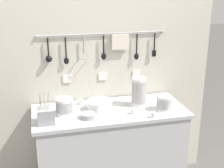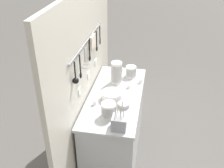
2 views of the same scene
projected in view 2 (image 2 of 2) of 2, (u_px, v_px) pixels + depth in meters
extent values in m
plane|color=#514F4C|center=(115.00, 154.00, 3.24)|extent=(20.00, 20.00, 0.00)
cube|color=#B7BABC|center=(115.00, 96.00, 2.81)|extent=(1.29, 0.55, 0.03)
cube|color=#B7BABC|center=(115.00, 127.00, 3.03)|extent=(1.24, 0.53, 0.84)
cube|color=beige|center=(87.00, 83.00, 2.79)|extent=(2.09, 0.04, 1.96)
cylinder|color=#93969E|center=(87.00, 40.00, 2.54)|extent=(1.11, 0.01, 0.01)
sphere|color=#93969E|center=(69.00, 65.00, 2.07)|extent=(0.02, 0.02, 0.02)
sphere|color=#93969E|center=(100.00, 23.00, 3.01)|extent=(0.02, 0.02, 0.02)
cylinder|color=black|center=(75.00, 70.00, 2.19)|extent=(0.01, 0.01, 0.16)
sphere|color=black|center=(76.00, 81.00, 2.24)|extent=(0.06, 0.06, 0.06)
cylinder|color=#93969E|center=(73.00, 61.00, 2.15)|extent=(0.01, 0.01, 0.02)
cylinder|color=black|center=(80.00, 64.00, 2.32)|extent=(0.01, 0.01, 0.18)
ellipsoid|color=black|center=(81.00, 75.00, 2.38)|extent=(0.04, 0.02, 0.06)
cylinder|color=#93969E|center=(78.00, 54.00, 2.27)|extent=(0.01, 0.01, 0.02)
cylinder|color=#93969E|center=(85.00, 55.00, 2.44)|extent=(0.01, 0.01, 0.15)
torus|color=#93969E|center=(85.00, 66.00, 2.50)|extent=(0.10, 0.10, 0.01)
cylinder|color=#93969E|center=(83.00, 47.00, 2.40)|extent=(0.01, 0.01, 0.02)
cylinder|color=black|center=(89.00, 49.00, 2.59)|extent=(0.01, 0.01, 0.16)
ellipsoid|color=black|center=(90.00, 58.00, 2.65)|extent=(0.04, 0.02, 0.06)
cylinder|color=#93969E|center=(88.00, 40.00, 2.55)|extent=(0.01, 0.01, 0.02)
cube|color=beige|center=(93.00, 42.00, 2.71)|extent=(0.15, 0.02, 0.13)
cylinder|color=#93969E|center=(92.00, 35.00, 2.68)|extent=(0.01, 0.01, 0.02)
cylinder|color=black|center=(96.00, 39.00, 2.86)|extent=(0.01, 0.01, 0.18)
ellipsoid|color=black|center=(97.00, 49.00, 2.91)|extent=(0.04, 0.02, 0.06)
cylinder|color=#93969E|center=(95.00, 30.00, 2.81)|extent=(0.01, 0.01, 0.02)
cylinder|color=black|center=(100.00, 33.00, 2.99)|extent=(0.01, 0.01, 0.16)
cube|color=black|center=(100.00, 42.00, 3.05)|extent=(0.04, 0.01, 0.06)
cylinder|color=#93969E|center=(99.00, 25.00, 2.95)|extent=(0.01, 0.01, 0.02)
cube|color=white|center=(80.00, 91.00, 2.46)|extent=(0.07, 0.01, 0.07)
cube|color=white|center=(88.00, 75.00, 2.74)|extent=(0.07, 0.01, 0.07)
cube|color=white|center=(96.00, 62.00, 3.01)|extent=(0.07, 0.01, 0.07)
cylinder|color=white|center=(116.00, 80.00, 3.02)|extent=(0.12, 0.12, 0.05)
cylinder|color=white|center=(116.00, 78.00, 3.00)|extent=(0.12, 0.12, 0.05)
cylinder|color=white|center=(116.00, 76.00, 2.99)|extent=(0.12, 0.12, 0.05)
cylinder|color=white|center=(116.00, 74.00, 2.97)|extent=(0.12, 0.12, 0.05)
cylinder|color=white|center=(117.00, 71.00, 2.96)|extent=(0.12, 0.12, 0.05)
cylinder|color=white|center=(117.00, 69.00, 2.94)|extent=(0.12, 0.12, 0.05)
cylinder|color=white|center=(117.00, 67.00, 2.93)|extent=(0.12, 0.12, 0.05)
cylinder|color=white|center=(117.00, 65.00, 2.91)|extent=(0.12, 0.12, 0.05)
cylinder|color=white|center=(131.00, 75.00, 3.14)|extent=(0.12, 0.12, 0.04)
cylinder|color=white|center=(131.00, 73.00, 3.13)|extent=(0.12, 0.12, 0.04)
cylinder|color=white|center=(131.00, 71.00, 3.12)|extent=(0.12, 0.12, 0.04)
cylinder|color=white|center=(131.00, 70.00, 3.11)|extent=(0.12, 0.12, 0.04)
cylinder|color=white|center=(131.00, 68.00, 3.10)|extent=(0.12, 0.12, 0.04)
cylinder|color=white|center=(108.00, 114.00, 2.47)|extent=(0.14, 0.14, 0.04)
cylinder|color=white|center=(108.00, 112.00, 2.45)|extent=(0.14, 0.14, 0.04)
cylinder|color=white|center=(108.00, 110.00, 2.44)|extent=(0.14, 0.14, 0.04)
cylinder|color=white|center=(108.00, 108.00, 2.43)|extent=(0.14, 0.14, 0.04)
cylinder|color=white|center=(108.00, 106.00, 2.42)|extent=(0.14, 0.14, 0.04)
cylinder|color=white|center=(112.00, 98.00, 2.73)|extent=(0.21, 0.21, 0.01)
cylinder|color=white|center=(112.00, 98.00, 2.72)|extent=(0.21, 0.21, 0.01)
cylinder|color=white|center=(112.00, 97.00, 2.72)|extent=(0.21, 0.21, 0.01)
cylinder|color=white|center=(112.00, 96.00, 2.71)|extent=(0.21, 0.21, 0.01)
cylinder|color=white|center=(112.00, 96.00, 2.71)|extent=(0.21, 0.21, 0.01)
cylinder|color=white|center=(112.00, 95.00, 2.71)|extent=(0.21, 0.21, 0.01)
cylinder|color=white|center=(112.00, 94.00, 2.70)|extent=(0.21, 0.21, 0.01)
cylinder|color=white|center=(112.00, 94.00, 2.70)|extent=(0.21, 0.21, 0.01)
cylinder|color=white|center=(112.00, 93.00, 2.69)|extent=(0.21, 0.21, 0.01)
cylinder|color=white|center=(112.00, 92.00, 2.69)|extent=(0.21, 0.21, 0.01)
cylinder|color=#93969E|center=(123.00, 105.00, 2.60)|extent=(0.12, 0.12, 0.04)
cube|color=#93969E|center=(119.00, 122.00, 2.30)|extent=(0.13, 0.13, 0.12)
cylinder|color=#C6B793|center=(117.00, 113.00, 2.25)|extent=(0.02, 0.03, 0.19)
cylinder|color=#C6B793|center=(121.00, 115.00, 2.22)|extent=(0.03, 0.03, 0.20)
cylinder|color=#93969E|center=(121.00, 112.00, 2.26)|extent=(0.02, 0.03, 0.20)
cylinder|color=#C6B793|center=(123.00, 113.00, 2.24)|extent=(0.03, 0.03, 0.21)
cylinder|color=#93969E|center=(115.00, 116.00, 2.23)|extent=(0.01, 0.02, 0.18)
cylinder|color=white|center=(95.00, 102.00, 2.63)|extent=(0.04, 0.04, 0.05)
cylinder|color=white|center=(129.00, 86.00, 2.91)|extent=(0.04, 0.04, 0.05)
cylinder|color=white|center=(121.00, 70.00, 3.24)|extent=(0.04, 0.04, 0.05)
cylinder|color=white|center=(140.00, 81.00, 3.00)|extent=(0.04, 0.04, 0.05)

